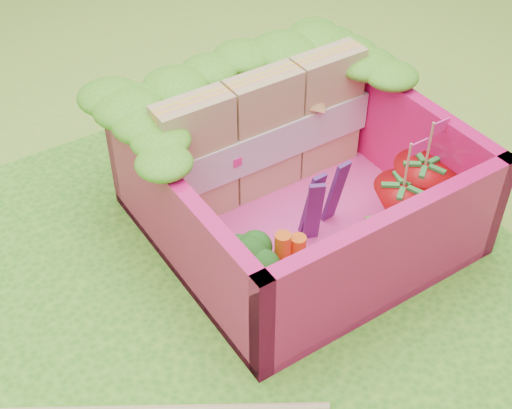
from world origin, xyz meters
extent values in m
plane|color=#A4CF3A|center=(0.00, 0.00, 0.00)|extent=(14.00, 14.00, 0.00)
cube|color=#469F23|center=(0.00, 0.00, 0.01)|extent=(2.60, 2.60, 0.03)
cube|color=#EF3D9C|center=(0.47, 0.05, 0.06)|extent=(1.30, 1.30, 0.05)
cube|color=#E01263|center=(0.47, 0.67, 0.31)|extent=(1.30, 0.07, 0.55)
cube|color=#E01263|center=(0.47, -0.56, 0.31)|extent=(1.30, 0.07, 0.55)
cube|color=#E01263|center=(-0.14, 0.05, 0.31)|extent=(0.07, 1.30, 0.55)
cube|color=#E01263|center=(1.09, 0.05, 0.31)|extent=(0.07, 1.30, 0.55)
ellipsoid|color=#368D19|center=(-0.03, 0.63, 0.64)|extent=(0.30, 0.30, 0.11)
ellipsoid|color=#368D19|center=(0.17, 0.63, 0.64)|extent=(0.30, 0.30, 0.11)
ellipsoid|color=#368D19|center=(0.37, 0.63, 0.64)|extent=(0.30, 0.30, 0.11)
ellipsoid|color=#368D19|center=(0.57, 0.63, 0.64)|extent=(0.30, 0.30, 0.11)
ellipsoid|color=#368D19|center=(0.77, 0.63, 0.64)|extent=(0.30, 0.30, 0.11)
ellipsoid|color=#368D19|center=(0.97, 0.63, 0.64)|extent=(0.30, 0.30, 0.11)
ellipsoid|color=#368D19|center=(-0.11, 0.15, 0.64)|extent=(0.27, 0.27, 0.10)
ellipsoid|color=#368D19|center=(-0.11, 0.29, 0.64)|extent=(0.27, 0.27, 0.10)
ellipsoid|color=#368D19|center=(-0.11, 0.43, 0.64)|extent=(0.27, 0.27, 0.10)
ellipsoid|color=#368D19|center=(-0.11, 0.57, 0.64)|extent=(0.27, 0.27, 0.10)
ellipsoid|color=#368D19|center=(-0.11, 0.71, 0.64)|extent=(0.27, 0.27, 0.10)
ellipsoid|color=#368D19|center=(1.05, 0.15, 0.64)|extent=(0.27, 0.27, 0.10)
ellipsoid|color=#368D19|center=(1.05, 0.29, 0.64)|extent=(0.27, 0.27, 0.10)
ellipsoid|color=#368D19|center=(1.05, 0.43, 0.64)|extent=(0.27, 0.27, 0.10)
ellipsoid|color=#368D19|center=(1.05, 0.57, 0.64)|extent=(0.27, 0.27, 0.10)
ellipsoid|color=#368D19|center=(1.05, 0.71, 0.64)|extent=(0.27, 0.27, 0.10)
cube|color=tan|center=(0.10, 0.35, 0.40)|extent=(0.36, 0.15, 0.63)
cube|color=tan|center=(0.47, 0.35, 0.40)|extent=(0.36, 0.15, 0.63)
cube|color=tan|center=(0.84, 0.35, 0.40)|extent=(0.36, 0.15, 0.63)
cube|color=silver|center=(0.47, 0.35, 0.37)|extent=(1.15, 0.17, 0.20)
cylinder|color=#7DB055|center=(0.03, -0.20, 0.15)|extent=(0.12, 0.12, 0.14)
ellipsoid|color=#165115|center=(0.03, -0.20, 0.28)|extent=(0.31, 0.31, 0.12)
cylinder|color=orange|center=(0.17, -0.25, 0.22)|extent=(0.07, 0.07, 0.29)
cylinder|color=orange|center=(0.24, -0.26, 0.20)|extent=(0.07, 0.07, 0.24)
cube|color=#4C195A|center=(0.43, -0.12, 0.27)|extent=(0.07, 0.05, 0.38)
cube|color=#4C195A|center=(0.46, -0.07, 0.27)|extent=(0.07, 0.02, 0.38)
cube|color=#4C195A|center=(0.60, -0.07, 0.27)|extent=(0.07, 0.03, 0.38)
cone|color=#B5130B|center=(0.81, -0.28, 0.21)|extent=(0.27, 0.27, 0.27)
cylinder|color=tan|center=(0.81, -0.28, 0.47)|extent=(0.01, 0.01, 0.24)
cube|color=#FF2A9A|center=(0.86, -0.28, 0.55)|extent=(0.10, 0.01, 0.06)
cone|color=#B5130B|center=(0.97, -0.24, 0.22)|extent=(0.29, 0.29, 0.29)
cylinder|color=tan|center=(0.97, -0.24, 0.49)|extent=(0.01, 0.01, 0.24)
cube|color=#FF2A9A|center=(1.02, -0.24, 0.57)|extent=(0.10, 0.01, 0.06)
cube|color=#61B338|center=(0.97, -0.24, 0.11)|extent=(0.32, 0.09, 0.05)
cube|color=#61B338|center=(0.69, -0.32, 0.11)|extent=(0.17, 0.33, 0.05)
camera|label=1|loc=(-1.08, -1.95, 2.39)|focal=50.00mm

